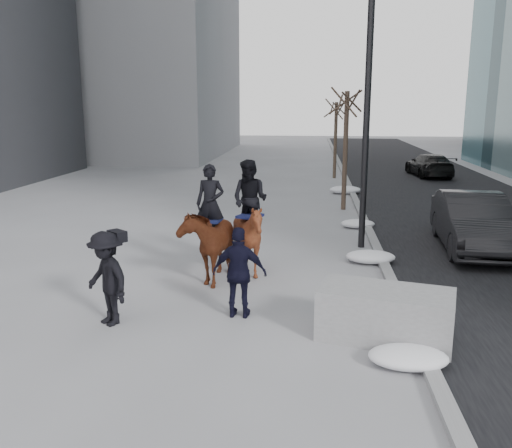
# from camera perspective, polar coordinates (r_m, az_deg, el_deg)

# --- Properties ---
(ground) EXTENTS (120.00, 120.00, 0.00)m
(ground) POSITION_cam_1_polar(r_m,az_deg,el_deg) (10.76, -0.66, -9.22)
(ground) COLOR gray
(ground) RESTS_ON ground
(road) EXTENTS (8.00, 90.00, 0.01)m
(road) POSITION_cam_1_polar(r_m,az_deg,el_deg) (21.15, 21.83, 0.78)
(road) COLOR black
(road) RESTS_ON ground
(curb) EXTENTS (0.25, 90.00, 0.12)m
(curb) POSITION_cam_1_polar(r_m,az_deg,el_deg) (20.40, 10.98, 1.21)
(curb) COLOR gray
(curb) RESTS_ON ground
(planter) EXTENTS (2.44, 1.65, 0.89)m
(planter) POSITION_cam_1_polar(r_m,az_deg,el_deg) (9.70, 13.45, -9.24)
(planter) COLOR gray
(planter) RESTS_ON ground
(car_near) EXTENTS (1.96, 4.83, 1.56)m
(car_near) POSITION_cam_1_polar(r_m,az_deg,el_deg) (16.17, 21.89, 0.19)
(car_near) COLOR black
(car_near) RESTS_ON ground
(car_far) EXTENTS (2.20, 4.55, 1.28)m
(car_far) POSITION_cam_1_polar(r_m,az_deg,el_deg) (31.94, 17.78, 5.93)
(car_far) COLOR black
(car_far) RESTS_ON ground
(tree_near) EXTENTS (1.20, 1.20, 4.94)m
(tree_near) POSITION_cam_1_polar(r_m,az_deg,el_deg) (20.85, 9.40, 8.21)
(tree_near) COLOR #392821
(tree_near) RESTS_ON ground
(tree_far) EXTENTS (1.20, 1.20, 4.53)m
(tree_far) POSITION_cam_1_polar(r_m,az_deg,el_deg) (29.90, 8.37, 9.11)
(tree_far) COLOR #392B22
(tree_far) RESTS_ON ground
(mounted_left) EXTENTS (1.13, 2.13, 2.65)m
(mounted_left) POSITION_cam_1_polar(r_m,az_deg,el_deg) (12.50, -4.89, -1.39)
(mounted_left) COLOR #4B1C0F
(mounted_left) RESTS_ON ground
(mounted_right) EXTENTS (1.95, 2.05, 2.73)m
(mounted_right) POSITION_cam_1_polar(r_m,az_deg,el_deg) (12.71, -0.69, -0.62)
(mounted_right) COLOR #481A0E
(mounted_right) RESTS_ON ground
(feeder) EXTENTS (1.05, 0.88, 1.75)m
(feeder) POSITION_cam_1_polar(r_m,az_deg,el_deg) (10.24, -1.74, -5.14)
(feeder) COLOR black
(feeder) RESTS_ON ground
(camera_crew) EXTENTS (1.29, 1.21, 1.75)m
(camera_crew) POSITION_cam_1_polar(r_m,az_deg,el_deg) (10.27, -15.43, -5.50)
(camera_crew) COLOR black
(camera_crew) RESTS_ON ground
(lamppost) EXTENTS (0.25, 2.62, 9.09)m
(lamppost) POSITION_cam_1_polar(r_m,az_deg,el_deg) (15.01, 11.90, 16.13)
(lamppost) COLOR black
(lamppost) RESTS_ON ground
(snow_piles) EXTENTS (1.41, 17.44, 0.36)m
(snow_piles) POSITION_cam_1_polar(r_m,az_deg,el_deg) (17.26, 10.89, -0.49)
(snow_piles) COLOR silver
(snow_piles) RESTS_ON ground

